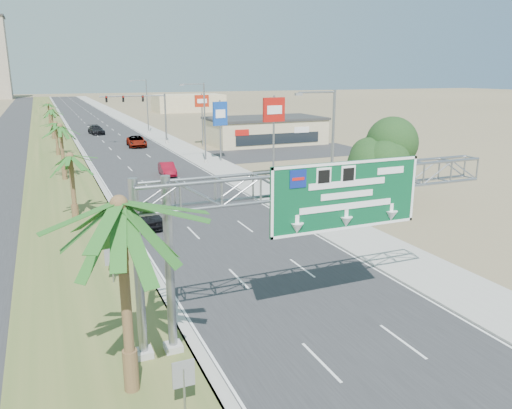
{
  "coord_description": "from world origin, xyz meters",
  "views": [
    {
      "loc": [
        -11.25,
        -8.08,
        11.08
      ],
      "look_at": [
        -0.97,
        15.96,
        4.2
      ],
      "focal_mm": 35.0,
      "sensor_mm": 36.0,
      "label": 1
    }
  ],
  "objects": [
    {
      "name": "streetlight_near",
      "position": [
        7.3,
        22.0,
        4.69
      ],
      "size": [
        3.27,
        0.44,
        10.0
      ],
      "color": "gray",
      "rests_on": "ground"
    },
    {
      "name": "car_far",
      "position": [
        -1.89,
        90.3,
        0.8
      ],
      "size": [
        2.95,
        5.77,
        1.6
      ],
      "primitive_type": "imported",
      "rotation": [
        0.0,
        0.0,
        0.13
      ],
      "color": "black",
      "rests_on": "ground"
    },
    {
      "name": "palm_row_c",
      "position": [
        -9.5,
        48.0,
        5.66
      ],
      "size": [
        3.99,
        3.99,
        6.75
      ],
      "color": "brown",
      "rests_on": "ground"
    },
    {
      "name": "streetlight_mid",
      "position": [
        7.3,
        52.0,
        4.69
      ],
      "size": [
        3.27,
        0.44,
        10.0
      ],
      "color": "gray",
      "rests_on": "ground"
    },
    {
      "name": "car_left_lane",
      "position": [
        -4.84,
        28.16,
        0.85
      ],
      "size": [
        2.42,
        5.16,
        1.71
      ],
      "primitive_type": "imported",
      "rotation": [
        0.0,
        0.0,
        0.08
      ],
      "color": "black",
      "rests_on": "ground"
    },
    {
      "name": "palm_row_d",
      "position": [
        -9.5,
        66.0,
        4.42
      ],
      "size": [
        3.99,
        3.99,
        5.45
      ],
      "color": "brown",
      "rests_on": "ground"
    },
    {
      "name": "palm_row_e",
      "position": [
        -9.5,
        85.0,
        5.09
      ],
      "size": [
        3.99,
        3.99,
        6.15
      ],
      "color": "brown",
      "rests_on": "ground"
    },
    {
      "name": "building_distant_right",
      "position": [
        30.0,
        140.0,
        2.5
      ],
      "size": [
        20.0,
        12.0,
        5.0
      ],
      "primitive_type": "cube",
      "color": "tan",
      "rests_on": "ground"
    },
    {
      "name": "sidewalk_right",
      "position": [
        8.5,
        110.0,
        0.05
      ],
      "size": [
        4.0,
        300.0,
        0.1
      ],
      "primitive_type": "cube",
      "color": "#9E9B93",
      "rests_on": "ground"
    },
    {
      "name": "oak_near",
      "position": [
        15.0,
        26.0,
        4.53
      ],
      "size": [
        4.5,
        4.5,
        6.8
      ],
      "color": "brown",
      "rests_on": "ground"
    },
    {
      "name": "store_building",
      "position": [
        22.0,
        66.0,
        2.0
      ],
      "size": [
        18.0,
        10.0,
        4.0
      ],
      "primitive_type": "cube",
      "color": "tan",
      "rests_on": "ground"
    },
    {
      "name": "palm_row_f",
      "position": [
        -9.5,
        110.0,
        4.71
      ],
      "size": [
        3.99,
        3.99,
        5.75
      ],
      "color": "brown",
      "rests_on": "ground"
    },
    {
      "name": "signal_mast",
      "position": [
        5.17,
        71.97,
        4.85
      ],
      "size": [
        10.28,
        0.71,
        8.0
      ],
      "color": "gray",
      "rests_on": "ground"
    },
    {
      "name": "palm_near",
      "position": [
        -9.2,
        8.0,
        6.93
      ],
      "size": [
        5.7,
        5.7,
        8.35
      ],
      "color": "brown",
      "rests_on": "ground"
    },
    {
      "name": "streetlight_far",
      "position": [
        7.3,
        88.0,
        4.69
      ],
      "size": [
        3.27,
        0.44,
        10.0
      ],
      "color": "gray",
      "rests_on": "ground"
    },
    {
      "name": "palm_row_b",
      "position": [
        -9.5,
        32.0,
        4.9
      ],
      "size": [
        3.99,
        3.99,
        5.95
      ],
      "color": "brown",
      "rests_on": "ground"
    },
    {
      "name": "pole_sign_blue",
      "position": [
        9.79,
        52.75,
        5.82
      ],
      "size": [
        2.02,
        0.71,
        7.83
      ],
      "color": "gray",
      "rests_on": "ground"
    },
    {
      "name": "median_signback_a",
      "position": [
        -7.8,
        6.0,
        1.45
      ],
      "size": [
        0.75,
        0.08,
        2.08
      ],
      "color": "gray",
      "rests_on": "ground"
    },
    {
      "name": "pole_sign_red_far",
      "position": [
        11.68,
        66.65,
        6.39
      ],
      "size": [
        2.21,
        0.38,
        8.11
      ],
      "color": "gray",
      "rests_on": "ground"
    },
    {
      "name": "car_right_lane",
      "position": [
        2.13,
        70.65,
        0.82
      ],
      "size": [
        3.09,
        6.05,
        1.63
      ],
      "primitive_type": "imported",
      "rotation": [
        0.0,
        0.0,
        -0.07
      ],
      "color": "gray",
      "rests_on": "ground"
    },
    {
      "name": "road",
      "position": [
        0.0,
        110.0,
        0.01
      ],
      "size": [
        12.0,
        300.0,
        0.02
      ],
      "primitive_type": "cube",
      "color": "#28282B",
      "rests_on": "ground"
    },
    {
      "name": "oak_far",
      "position": [
        18.0,
        30.0,
        3.82
      ],
      "size": [
        3.5,
        3.5,
        5.6
      ],
      "color": "brown",
      "rests_on": "ground"
    },
    {
      "name": "pole_sign_red_near",
      "position": [
        10.29,
        37.72,
        7.06
      ],
      "size": [
        2.42,
        0.53,
        8.98
      ],
      "color": "gray",
      "rests_on": "ground"
    },
    {
      "name": "car_mid_lane",
      "position": [
        1.22,
        46.39,
        0.71
      ],
      "size": [
        1.8,
        4.42,
        1.43
      ],
      "primitive_type": "imported",
      "rotation": [
        0.0,
        0.0,
        -0.07
      ],
      "color": "maroon",
      "rests_on": "ground"
    },
    {
      "name": "median_grass",
      "position": [
        -10.0,
        110.0,
        0.06
      ],
      "size": [
        7.0,
        300.0,
        0.12
      ],
      "primitive_type": "cube",
      "color": "#455A27",
      "rests_on": "ground"
    },
    {
      "name": "median_signback_b",
      "position": [
        -8.5,
        18.0,
        1.45
      ],
      "size": [
        0.75,
        0.08,
        2.08
      ],
      "color": "gray",
      "rests_on": "ground"
    },
    {
      "name": "opposing_road",
      "position": [
        -17.0,
        110.0,
        0.01
      ],
      "size": [
        8.0,
        300.0,
        0.02
      ],
      "primitive_type": "cube",
      "color": "#28282B",
      "rests_on": "ground"
    },
    {
      "name": "sign_gantry",
      "position": [
        -1.06,
        9.93,
        6.06
      ],
      "size": [
        16.75,
        1.24,
        7.5
      ],
      "color": "gray",
      "rests_on": "ground"
    }
  ]
}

